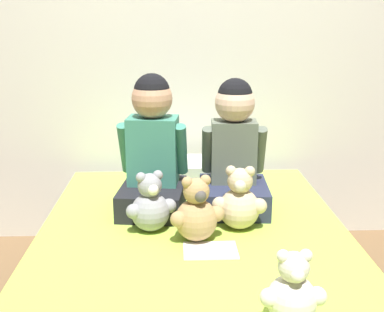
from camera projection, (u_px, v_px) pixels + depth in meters
name	position (u px, v px, depth m)	size (l,w,h in m)	color
wall_behind_bed	(187.00, 32.00, 2.76)	(8.00, 0.06, 2.50)	silver
bed	(196.00, 301.00, 1.94)	(1.33, 2.04, 0.46)	#2D2D33
child_on_left	(153.00, 151.00, 2.22)	(0.34, 0.38, 0.64)	black
child_on_right	(234.00, 154.00, 2.23)	(0.33, 0.34, 0.61)	#282D47
teddy_bear_held_by_left_child	(150.00, 206.00, 2.03)	(0.21, 0.17, 0.26)	#939399
teddy_bear_held_by_right_child	(239.00, 202.00, 2.05)	(0.23, 0.18, 0.28)	#D1B78E
teddy_bear_between_children	(196.00, 213.00, 1.94)	(0.22, 0.17, 0.27)	tan
teddy_bear_at_foot_of_bed	(292.00, 293.00, 1.41)	(0.20, 0.15, 0.24)	silver
pillow_at_headboard	(189.00, 170.00, 2.68)	(0.50, 0.28, 0.11)	silver
sign_card	(210.00, 250.00, 1.87)	(0.21, 0.15, 0.00)	white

